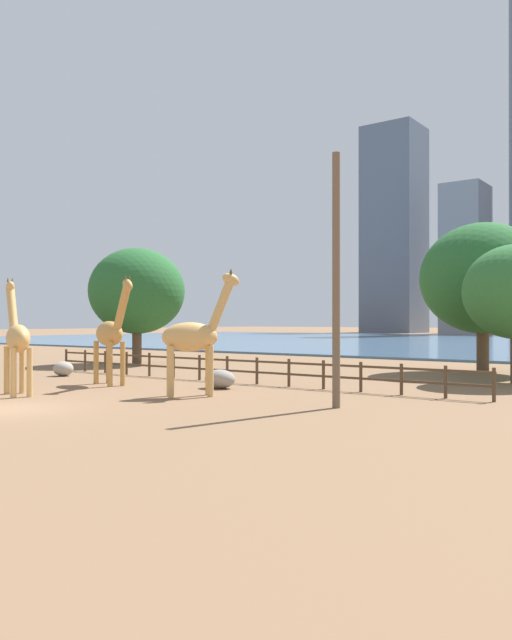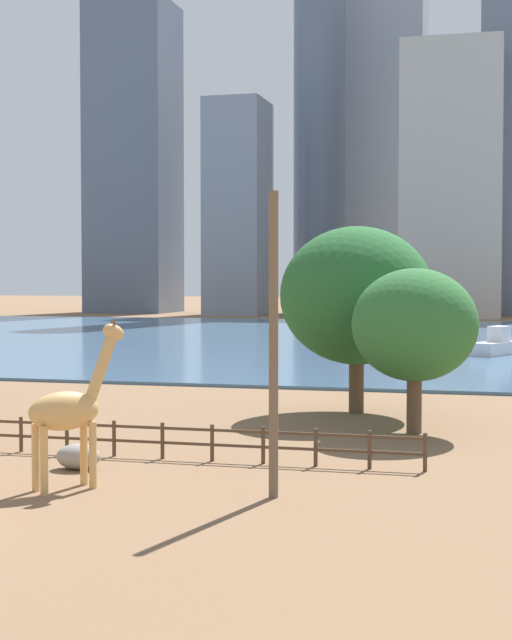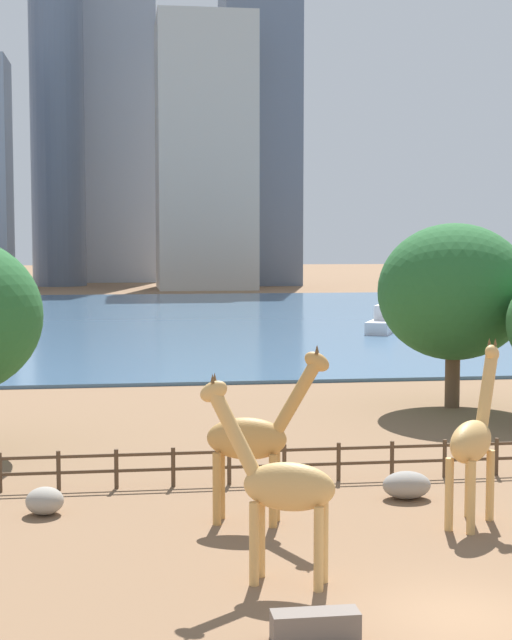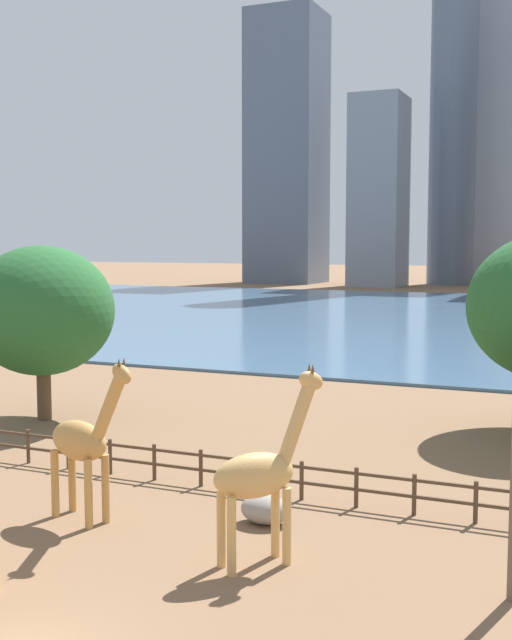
# 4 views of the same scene
# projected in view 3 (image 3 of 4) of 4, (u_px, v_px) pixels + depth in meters

# --- Properties ---
(ground_plane) EXTENTS (400.00, 400.00, 0.00)m
(ground_plane) POSITION_uv_depth(u_px,v_px,m) (192.00, 318.00, 100.14)
(ground_plane) COLOR brown
(harbor_water) EXTENTS (180.00, 86.00, 0.20)m
(harbor_water) POSITION_uv_depth(u_px,v_px,m) (194.00, 319.00, 97.17)
(harbor_water) COLOR #476B8C
(harbor_water) RESTS_ON ground
(giraffe_tall) EXTENTS (3.64, 1.64, 5.17)m
(giraffe_tall) POSITION_uv_depth(u_px,v_px,m) (254.00, 439.00, 27.91)
(giraffe_tall) COLOR #C18C47
(giraffe_tall) RESTS_ON ground
(giraffe_companion) EXTENTS (3.35, 1.86, 4.97)m
(giraffe_companion) POSITION_uv_depth(u_px,v_px,m) (281.00, 486.00, 23.03)
(giraffe_companion) COLOR tan
(giraffe_companion) RESTS_ON ground
(giraffe_young) EXTENTS (2.58, 2.90, 5.22)m
(giraffe_young) POSITION_uv_depth(u_px,v_px,m) (473.00, 440.00, 27.85)
(giraffe_young) COLOR tan
(giraffe_young) RESTS_ON ground
(boulder_near_fence) EXTENTS (1.12, 1.09, 0.82)m
(boulder_near_fence) POSITION_uv_depth(u_px,v_px,m) (45.00, 501.00, 28.95)
(boulder_near_fence) COLOR gray
(boulder_near_fence) RESTS_ON ground
(boulder_by_pole) EXTENTS (1.53, 1.15, 0.86)m
(boulder_by_pole) POSITION_uv_depth(u_px,v_px,m) (407.00, 485.00, 30.72)
(boulder_by_pole) COLOR gray
(boulder_by_pole) RESTS_ON ground
(feeding_trough) EXTENTS (1.80, 0.60, 0.60)m
(feeding_trough) POSITION_uv_depth(u_px,v_px,m) (315.00, 626.00, 19.91)
(feeding_trough) COLOR #72665B
(feeding_trough) RESTS_ON ground
(enclosure_fence) EXTENTS (26.12, 0.14, 1.30)m
(enclosure_fence) POSITION_uv_depth(u_px,v_px,m) (339.00, 459.00, 32.96)
(enclosure_fence) COLOR #4C3826
(enclosure_fence) RESTS_ON ground
(tree_left_large) EXTENTS (7.29, 7.29, 8.88)m
(tree_left_large) POSITION_uv_depth(u_px,v_px,m) (454.00, 292.00, 46.90)
(tree_left_large) COLOR brown
(tree_left_large) RESTS_ON ground
(boat_ferry) EXTENTS (5.21, 6.26, 5.47)m
(boat_ferry) POSITION_uv_depth(u_px,v_px,m) (400.00, 289.00, 135.24)
(boat_ferry) COLOR #337259
(boat_ferry) RESTS_ON harbor_water
(boat_sailboat) EXTENTS (3.94, 5.49, 2.29)m
(boat_sailboat) POSITION_uv_depth(u_px,v_px,m) (382.00, 323.00, 82.55)
(boat_sailboat) COLOR silver
(boat_sailboat) RESTS_ON harbor_water
(skyline_block_central) EXTENTS (9.14, 9.14, 95.62)m
(skyline_block_central) POSITION_uv_depth(u_px,v_px,m) (55.00, 1.00, 164.15)
(skyline_block_central) COLOR slate
(skyline_block_central) RESTS_ON ground
(skyline_block_left) EXTENTS (14.38, 13.49, 73.51)m
(skyline_block_left) POSITION_uv_depth(u_px,v_px,m) (116.00, 84.00, 182.66)
(skyline_block_left) COLOR #939EAD
(skyline_block_left) RESTS_ON ground
(skyline_block_right) EXTENTS (13.08, 13.39, 57.94)m
(skyline_block_right) POSITION_uv_depth(u_px,v_px,m) (260.00, 118.00, 169.99)
(skyline_block_right) COLOR slate
(skyline_block_right) RESTS_ON ground
(skyline_tower_short) EXTENTS (15.47, 15.11, 42.99)m
(skyline_tower_short) POSITION_uv_depth(u_px,v_px,m) (205.00, 155.00, 157.01)
(skyline_tower_short) COLOR #B7B2A8
(skyline_tower_short) RESTS_ON ground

